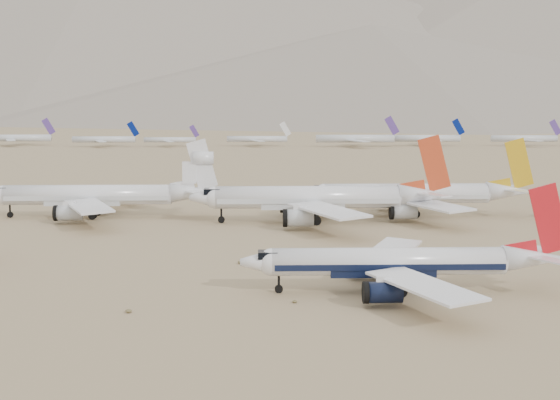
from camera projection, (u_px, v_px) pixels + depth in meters
name	position (u px, v px, depth m)	size (l,w,h in m)	color
ground	(444.00, 283.00, 115.38)	(7000.00, 7000.00, 0.00)	olive
main_airliner	(403.00, 263.00, 109.37)	(43.98, 42.95, 15.52)	white
row2_gold_tail	(416.00, 194.00, 180.52)	(51.10, 49.98, 18.20)	white
row2_orange_tail	(318.00, 198.00, 170.89)	(54.26, 53.08, 19.36)	white
row2_white_trijet	(101.00, 195.00, 178.60)	(51.11, 49.95, 18.11)	white
distant_storage_row	(255.00, 139.00, 444.39)	(464.40, 58.66, 15.18)	silver
mountain_range	(301.00, 24.00, 1726.30)	(7354.00, 3024.00, 470.00)	slate
desert_scrub	(521.00, 341.00, 86.84)	(261.14, 121.67, 0.63)	brown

